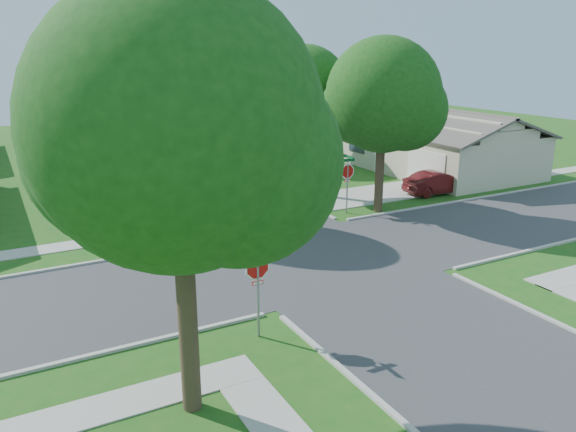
% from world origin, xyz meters
% --- Properties ---
extents(ground, '(100.00, 100.00, 0.00)m').
position_xyz_m(ground, '(0.00, 0.00, 0.00)').
color(ground, '#1C5416').
rests_on(ground, ground).
extents(road_ns, '(7.00, 100.00, 0.02)m').
position_xyz_m(road_ns, '(0.00, 0.00, 0.00)').
color(road_ns, '#333335').
rests_on(road_ns, ground).
extents(sidewalk_ne, '(1.20, 40.00, 0.04)m').
position_xyz_m(sidewalk_ne, '(6.10, 26.00, 0.02)').
color(sidewalk_ne, '#9E9B91').
rests_on(sidewalk_ne, ground).
extents(sidewalk_nw, '(1.20, 40.00, 0.04)m').
position_xyz_m(sidewalk_nw, '(-6.10, 26.00, 0.02)').
color(sidewalk_nw, '#9E9B91').
rests_on(sidewalk_nw, ground).
extents(driveway, '(8.80, 3.60, 0.05)m').
position_xyz_m(driveway, '(7.90, 7.10, 0.03)').
color(driveway, '#9E9B91').
rests_on(driveway, ground).
extents(stop_sign_sw, '(1.05, 0.80, 2.98)m').
position_xyz_m(stop_sign_sw, '(-4.70, -4.70, 2.03)').
color(stop_sign_sw, gray).
rests_on(stop_sign_sw, ground).
extents(stop_sign_ne, '(1.05, 0.80, 2.98)m').
position_xyz_m(stop_sign_ne, '(4.70, 4.70, 2.03)').
color(stop_sign_ne, gray).
rests_on(stop_sign_ne, ground).
extents(tree_e_near, '(4.97, 4.80, 8.28)m').
position_xyz_m(tree_e_near, '(4.75, 9.01, 5.64)').
color(tree_e_near, '#38281C').
rests_on(tree_e_near, ground).
extents(tree_e_mid, '(5.59, 5.40, 9.21)m').
position_xyz_m(tree_e_mid, '(4.76, 21.01, 6.25)').
color(tree_e_mid, '#38281C').
rests_on(tree_e_mid, ground).
extents(tree_e_far, '(5.17, 5.00, 8.72)m').
position_xyz_m(tree_e_far, '(4.75, 34.01, 5.98)').
color(tree_e_far, '#38281C').
rests_on(tree_e_far, ground).
extents(tree_w_near, '(5.38, 5.20, 8.97)m').
position_xyz_m(tree_w_near, '(-4.64, 9.01, 6.12)').
color(tree_w_near, '#38281C').
rests_on(tree_w_near, ground).
extents(tree_w_mid, '(5.80, 5.60, 9.56)m').
position_xyz_m(tree_w_mid, '(-4.64, 21.01, 6.49)').
color(tree_w_mid, '#38281C').
rests_on(tree_w_mid, ground).
extents(tree_w_far, '(4.76, 4.60, 8.04)m').
position_xyz_m(tree_w_far, '(-4.65, 34.01, 5.51)').
color(tree_w_far, '#38281C').
rests_on(tree_w_far, ground).
extents(tree_sw_corner, '(6.21, 6.00, 9.55)m').
position_xyz_m(tree_sw_corner, '(-7.44, -6.99, 6.26)').
color(tree_sw_corner, '#38281C').
rests_on(tree_sw_corner, ground).
extents(tree_ne_corner, '(5.80, 5.60, 8.66)m').
position_xyz_m(tree_ne_corner, '(6.36, 4.21, 5.59)').
color(tree_ne_corner, '#38281C').
rests_on(tree_ne_corner, ground).
extents(house_ne_near, '(8.42, 13.60, 4.23)m').
position_xyz_m(house_ne_near, '(15.99, 11.00, 1.52)').
color(house_ne_near, '#B5AD8F').
rests_on(house_ne_near, ground).
extents(house_ne_far, '(8.42, 13.60, 4.23)m').
position_xyz_m(house_ne_far, '(15.99, 29.00, 1.52)').
color(house_ne_far, '#B5AD8F').
rests_on(house_ne_far, ground).
extents(car_driveway, '(4.10, 1.72, 1.32)m').
position_xyz_m(car_driveway, '(11.50, 5.50, 0.66)').
color(car_driveway, '#4C0F11').
rests_on(car_driveway, ground).
extents(car_curb_east, '(2.09, 4.48, 1.49)m').
position_xyz_m(car_curb_east, '(3.20, 29.62, 0.74)').
color(car_curb_east, black).
rests_on(car_curb_east, ground).
extents(car_curb_west, '(1.87, 4.57, 1.32)m').
position_xyz_m(car_curb_west, '(-1.20, 35.62, 0.66)').
color(car_curb_west, black).
rests_on(car_curb_west, ground).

